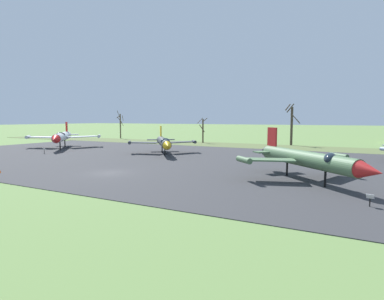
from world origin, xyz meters
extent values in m
plane|color=#607F42|center=(0.00, 0.00, 0.00)|extent=(600.00, 600.00, 0.00)
cube|color=#333335|center=(0.00, 13.38, 0.03)|extent=(93.56, 44.60, 0.05)
cube|color=#566437|center=(0.00, 41.68, 0.03)|extent=(153.56, 12.00, 0.06)
cylinder|color=silver|center=(-29.24, 17.97, 2.39)|extent=(10.92, 11.81, 1.67)
cone|color=red|center=(-23.53, 11.66, 2.39)|extent=(2.87, 2.95, 1.53)
cylinder|color=black|center=(-34.31, 23.57, 2.39)|extent=(1.48, 1.46, 1.17)
ellipsoid|color=#19232D|center=(-27.74, 16.31, 2.84)|extent=(1.10, 2.06, 1.03)
cube|color=silver|center=(-33.37, 16.68, 2.26)|extent=(6.61, 3.98, 0.16)
cube|color=silver|center=(-27.56, 21.94, 2.26)|extent=(4.51, 6.73, 0.16)
cylinder|color=silver|center=(-36.27, 15.30, 2.26)|extent=(2.25, 2.39, 0.62)
cylinder|color=silver|center=(-25.89, 24.70, 2.26)|extent=(2.25, 2.39, 0.62)
cube|color=red|center=(-33.67, 22.86, 4.25)|extent=(1.33, 1.44, 2.06)
cube|color=silver|center=(-34.62, 21.79, 2.51)|extent=(2.65, 2.61, 0.16)
cube|color=silver|center=(-32.51, 23.69, 2.51)|extent=(2.65, 2.61, 0.16)
cylinder|color=black|center=(-27.11, 15.62, 0.78)|extent=(0.22, 0.22, 1.55)
cylinder|color=black|center=(-31.37, 20.32, 0.78)|extent=(0.22, 0.22, 1.55)
cylinder|color=black|center=(-23.78, 9.63, 0.37)|extent=(0.08, 0.08, 0.74)
cube|color=white|center=(-23.78, 9.63, 0.86)|extent=(0.64, 0.19, 0.30)
cylinder|color=#33383D|center=(-5.36, 18.68, 2.04)|extent=(8.81, 10.55, 1.43)
cone|color=yellow|center=(-1.06, 13.29, 2.04)|extent=(1.92, 1.94, 1.31)
cylinder|color=black|center=(-9.38, 23.74, 2.04)|extent=(1.27, 1.23, 1.00)
ellipsoid|color=#19232D|center=(-3.24, 16.03, 2.43)|extent=(1.10, 2.07, 1.03)
cube|color=#33383D|center=(-8.76, 17.87, 1.94)|extent=(5.26, 3.19, 0.13)
cube|color=#33383D|center=(-3.80, 21.82, 1.94)|extent=(4.05, 5.29, 0.13)
cylinder|color=#33383D|center=(-11.02, 16.76, 1.94)|extent=(1.84, 2.11, 0.53)
cylinder|color=#33383D|center=(-2.22, 23.78, 1.94)|extent=(1.84, 2.11, 0.53)
cube|color=yellow|center=(-8.80, 23.01, 3.72)|extent=(1.29, 1.55, 1.94)
cube|color=#33383D|center=(-9.88, 22.13, 2.15)|extent=(2.56, 2.42, 0.13)
cube|color=#33383D|center=(-7.70, 23.86, 2.15)|extent=(2.56, 2.42, 0.13)
cylinder|color=black|center=(-3.66, 16.56, 0.67)|extent=(0.19, 0.19, 1.33)
cylinder|color=black|center=(-7.05, 20.81, 0.67)|extent=(0.19, 0.19, 1.33)
cylinder|color=#4C6B47|center=(19.58, 5.48, 2.18)|extent=(10.48, 10.28, 1.52)
cone|color=#B21E1E|center=(25.04, 0.16, 2.18)|extent=(2.47, 2.46, 1.40)
cylinder|color=black|center=(14.66, 10.29, 2.18)|extent=(1.34, 1.34, 1.06)
ellipsoid|color=#19232D|center=(22.04, 3.09, 2.59)|extent=(1.09, 2.04, 1.02)
cube|color=#4C6B47|center=(16.53, 4.09, 2.06)|extent=(5.15, 3.49, 0.14)
cube|color=#4C6B47|center=(20.90, 8.57, 2.06)|extent=(3.40, 5.14, 0.14)
cylinder|color=#4C6B47|center=(14.45, 2.80, 2.06)|extent=(2.13, 2.10, 0.57)
cylinder|color=#4C6B47|center=(22.14, 10.68, 2.06)|extent=(2.13, 2.10, 0.57)
cube|color=#B21E1E|center=(15.31, 9.65, 3.97)|extent=(1.38, 1.35, 2.08)
cube|color=#4C6B47|center=(14.55, 8.73, 2.29)|extent=(2.26, 2.26, 0.14)
cube|color=#4C6B47|center=(16.21, 10.44, 2.29)|extent=(2.26, 2.26, 0.14)
cylinder|color=black|center=(21.65, 3.46, 0.71)|extent=(0.20, 0.20, 1.42)
cylinder|color=black|center=(17.51, 7.51, 0.71)|extent=(0.20, 0.20, 1.42)
cylinder|color=black|center=(25.06, -1.89, 0.29)|extent=(0.08, 0.08, 0.58)
cube|color=white|center=(25.06, -1.89, 0.75)|extent=(0.53, 0.37, 0.34)
cylinder|color=brown|center=(-41.90, 49.92, 3.73)|extent=(0.37, 0.37, 7.46)
cylinder|color=brown|center=(-41.62, 49.32, 5.69)|extent=(1.38, 0.73, 1.78)
cylinder|color=brown|center=(-41.27, 49.82, 4.72)|extent=(0.37, 1.39, 1.91)
cylinder|color=brown|center=(-41.25, 50.34, 6.18)|extent=(1.02, 1.45, 1.61)
cylinder|color=brown|center=(-42.64, 49.95, 6.59)|extent=(0.24, 1.56, 0.87)
cylinder|color=brown|center=(-42.11, 49.35, 7.50)|extent=(1.30, 0.59, 1.88)
cylinder|color=brown|center=(-11.11, 44.97, 2.96)|extent=(0.38, 0.38, 5.92)
cylinder|color=brown|center=(-10.94, 45.71, 5.67)|extent=(1.58, 0.51, 1.10)
cylinder|color=brown|center=(-12.01, 45.23, 5.53)|extent=(0.67, 1.91, 1.40)
cylinder|color=brown|center=(-11.06, 44.32, 3.65)|extent=(1.47, 0.31, 1.85)
cylinder|color=#42382D|center=(9.70, 47.85, 4.32)|extent=(0.54, 0.54, 8.65)
cylinder|color=#42382D|center=(10.75, 47.22, 5.92)|extent=(1.49, 2.29, 2.04)
cylinder|color=#42382D|center=(9.17, 48.48, 8.37)|extent=(1.57, 1.37, 2.07)
cylinder|color=#42382D|center=(8.71, 48.11, 8.58)|extent=(0.81, 2.19, 1.54)
camera|label=1|loc=(24.70, -26.43, 5.98)|focal=30.17mm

